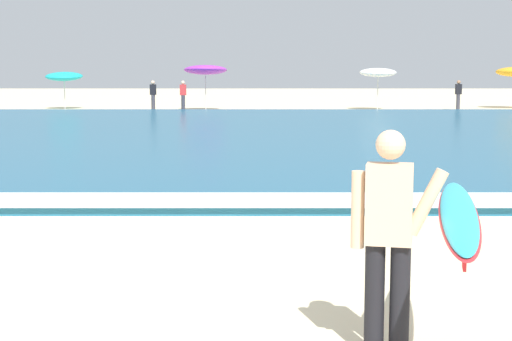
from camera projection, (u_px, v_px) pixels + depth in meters
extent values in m
plane|color=beige|center=(52.00, 320.00, 6.72)|extent=(160.00, 160.00, 0.00)
cube|color=#1E6084|center=(203.00, 133.00, 25.31)|extent=(120.00, 28.00, 0.14)
cube|color=white|center=(142.00, 200.00, 12.02)|extent=(120.00, 1.38, 0.01)
cylinder|color=black|center=(376.00, 300.00, 5.80)|extent=(0.15, 0.15, 0.88)
cylinder|color=black|center=(401.00, 302.00, 5.76)|extent=(0.15, 0.15, 0.88)
cube|color=beige|center=(391.00, 204.00, 5.68)|extent=(0.38, 0.29, 0.60)
sphere|color=beige|center=(392.00, 145.00, 5.63)|extent=(0.22, 0.22, 0.22)
cylinder|color=beige|center=(359.00, 210.00, 5.74)|extent=(0.10, 0.10, 0.58)
cylinder|color=beige|center=(428.00, 202.00, 5.64)|extent=(0.32, 0.16, 0.51)
ellipsoid|color=#33BCD6|center=(460.00, 213.00, 5.59)|extent=(0.72, 2.24, 0.21)
ellipsoid|color=red|center=(460.00, 216.00, 5.59)|extent=(0.77, 2.33, 0.17)
cube|color=red|center=(466.00, 258.00, 4.74)|extent=(0.05, 0.14, 0.14)
cylinder|color=beige|center=(66.00, 93.00, 41.83)|extent=(0.05, 0.05, 1.70)
ellipsoid|color=#19ADB2|center=(66.00, 76.00, 41.71)|extent=(1.99, 2.02, 0.62)
cylinder|color=beige|center=(207.00, 91.00, 40.40)|extent=(0.05, 0.05, 2.05)
ellipsoid|color=purple|center=(207.00, 70.00, 40.25)|extent=(2.25, 2.27, 0.62)
cylinder|color=beige|center=(379.00, 92.00, 41.03)|extent=(0.05, 0.05, 1.92)
ellipsoid|color=white|center=(380.00, 72.00, 40.90)|extent=(1.95, 1.97, 0.57)
cylinder|color=#383842|center=(155.00, 103.00, 39.92)|extent=(0.20, 0.20, 0.84)
cube|color=black|center=(155.00, 90.00, 39.83)|extent=(0.32, 0.20, 0.54)
sphere|color=beige|center=(154.00, 82.00, 39.78)|extent=(0.20, 0.20, 0.20)
cylinder|color=#383842|center=(460.00, 102.00, 40.83)|extent=(0.20, 0.20, 0.84)
cube|color=black|center=(460.00, 89.00, 40.74)|extent=(0.32, 0.20, 0.54)
sphere|color=#9E7051|center=(460.00, 82.00, 40.69)|extent=(0.20, 0.20, 0.20)
cylinder|color=#383842|center=(185.00, 103.00, 39.52)|extent=(0.20, 0.20, 0.84)
cube|color=red|center=(185.00, 90.00, 39.43)|extent=(0.32, 0.20, 0.54)
sphere|color=beige|center=(184.00, 83.00, 39.38)|extent=(0.20, 0.20, 0.20)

